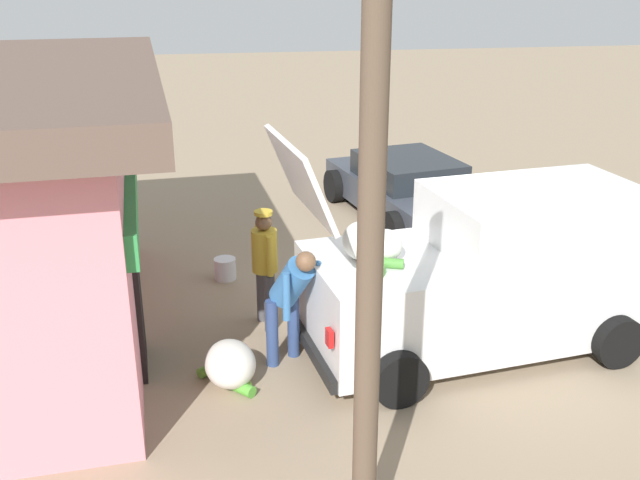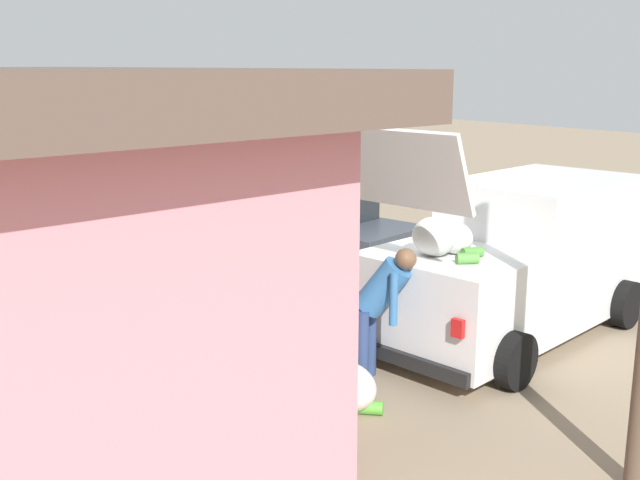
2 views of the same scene
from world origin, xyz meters
name	(u,v)px [view 2 (image 2 of 2)]	position (x,y,z in m)	size (l,w,h in m)	color
ground_plane	(414,306)	(0.00, 0.00, 0.00)	(60.00, 60.00, 0.00)	gray
storefront_bar	(18,250)	(-0.57, 5.76, 1.83)	(7.12, 4.68, 3.49)	pink
delivery_van	(515,260)	(-1.61, -0.24, 1.00)	(2.65, 4.79, 2.88)	white
parked_sedan	(312,227)	(3.33, -0.60, 0.57)	(4.33, 2.76, 1.18)	#383D47
vendor_standing	(307,284)	(-0.68, 2.49, 0.94)	(0.56, 0.40, 1.65)	#4C4C51
customer_bending	(381,302)	(-1.78, 2.27, 0.95)	(0.72, 0.66, 1.58)	navy
unloaded_banana_pile	(344,387)	(-2.06, 3.04, 0.24)	(0.83, 0.73, 0.51)	silver
paint_bucket	(206,318)	(0.96, 2.98, 0.17)	(0.34, 0.34, 0.34)	silver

